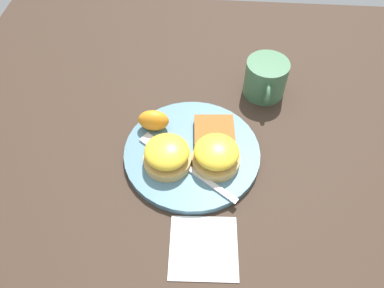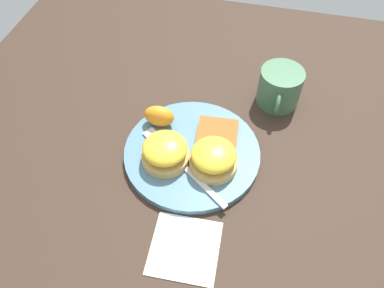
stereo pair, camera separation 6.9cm
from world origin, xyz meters
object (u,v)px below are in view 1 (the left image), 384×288
(sandwich_benedict_left, at_px, (167,155))
(sandwich_benedict_right, at_px, (216,155))
(fork, at_px, (181,163))
(cup, at_px, (266,78))
(orange_wedge, at_px, (154,120))
(hashbrown_patty, at_px, (215,139))

(sandwich_benedict_left, distance_m, sandwich_benedict_right, 0.09)
(sandwich_benedict_left, distance_m, fork, 0.03)
(fork, relative_size, cup, 1.63)
(cup, bearing_deg, sandwich_benedict_right, -25.06)
(cup, bearing_deg, orange_wedge, -59.07)
(sandwich_benedict_right, xyz_separation_m, fork, (0.01, -0.06, -0.02))
(sandwich_benedict_left, height_order, hashbrown_patty, sandwich_benedict_left)
(hashbrown_patty, distance_m, orange_wedge, 0.12)
(orange_wedge, height_order, fork, orange_wedge)
(hashbrown_patty, relative_size, cup, 0.93)
(sandwich_benedict_left, xyz_separation_m, orange_wedge, (-0.08, -0.04, -0.00))
(sandwich_benedict_left, xyz_separation_m, sandwich_benedict_right, (-0.01, 0.09, 0.00))
(cup, bearing_deg, hashbrown_patty, -32.37)
(orange_wedge, bearing_deg, sandwich_benedict_left, 23.76)
(orange_wedge, xyz_separation_m, cup, (-0.13, 0.22, 0.00))
(sandwich_benedict_right, bearing_deg, orange_wedge, -121.31)
(sandwich_benedict_right, relative_size, fork, 0.46)
(orange_wedge, distance_m, fork, 0.10)
(orange_wedge, xyz_separation_m, fork, (0.08, 0.06, -0.02))
(orange_wedge, bearing_deg, cup, 120.93)
(sandwich_benedict_left, bearing_deg, cup, 139.17)
(hashbrown_patty, relative_size, orange_wedge, 1.81)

